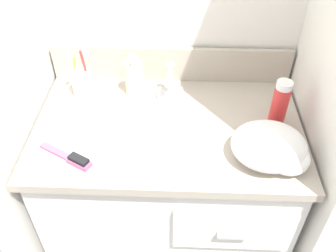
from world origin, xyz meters
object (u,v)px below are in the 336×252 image
(toothbrush_cup, at_px, (82,82))
(soap_dispenser, at_px, (134,77))
(hairbrush, at_px, (72,158))
(hand_towel, at_px, (273,148))
(shaving_cream_can, at_px, (280,104))

(toothbrush_cup, bearing_deg, soap_dispenser, 6.25)
(toothbrush_cup, relative_size, hairbrush, 1.12)
(hand_towel, bearing_deg, shaving_cream_can, 75.28)
(hairbrush, bearing_deg, toothbrush_cup, 123.78)
(soap_dispenser, height_order, hand_towel, soap_dispenser)
(shaving_cream_can, height_order, hairbrush, shaving_cream_can)
(hairbrush, bearing_deg, hand_towel, 31.60)
(toothbrush_cup, distance_m, soap_dispenser, 0.18)
(toothbrush_cup, xyz_separation_m, hand_towel, (0.62, -0.29, -0.01))
(soap_dispenser, height_order, shaving_cream_can, shaving_cream_can)
(hairbrush, distance_m, hand_towel, 0.60)
(shaving_cream_can, bearing_deg, hand_towel, -104.72)
(toothbrush_cup, bearing_deg, shaving_cream_can, -10.92)
(shaving_cream_can, bearing_deg, soap_dispenser, 162.90)
(soap_dispenser, relative_size, hairbrush, 0.91)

